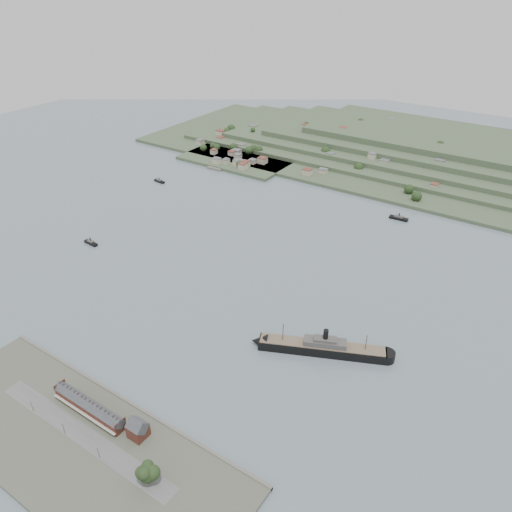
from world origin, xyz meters
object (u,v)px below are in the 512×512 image
Objects in this scene: terrace_row at (89,407)px; steamship at (318,347)px; gabled_building at (138,429)px; tugboat at (91,243)px; fig_tree at (147,473)px.

steamship is at bearing 55.33° from terrace_row.
gabled_building is 250.32m from tugboat.
steamship is at bearing -3.19° from tugboat.
fig_tree reaches higher than terrace_row.
steamship reaches higher than terrace_row.
steamship is 146.25m from fig_tree.
steamship reaches higher than gabled_building.
steamship is at bearing 67.52° from gabled_building.
gabled_building is (37.50, 4.02, 1.34)m from terrace_row.
steamship is (89.22, 128.99, -2.32)m from terrace_row.
terrace_row is at bearing 166.88° from fig_tree.
terrace_row is 3.95× the size of gabled_building.
terrace_row is 0.58× the size of steamship.
tugboat is (-170.30, 143.45, -5.06)m from terrace_row.
gabled_building is 0.86× the size of tugboat.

